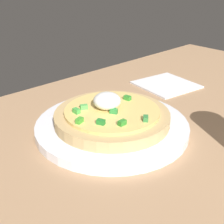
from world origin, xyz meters
The scene contains 4 objects.
dining_table centered at (0.00, 0.00, 1.57)cm, with size 129.86×66.90×3.14cm, color tan.
plate centered at (1.07, -5.27, 3.92)cm, with size 27.08×27.08×1.56cm, color white.
pizza centered at (1.10, -5.32, 6.07)cm, with size 20.28×20.28×5.39cm.
napkin centered at (-23.91, -12.57, 3.34)cm, with size 12.74×12.74×0.40cm, color silver.
Camera 1 is at (33.74, 29.79, 29.88)cm, focal length 48.95 mm.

